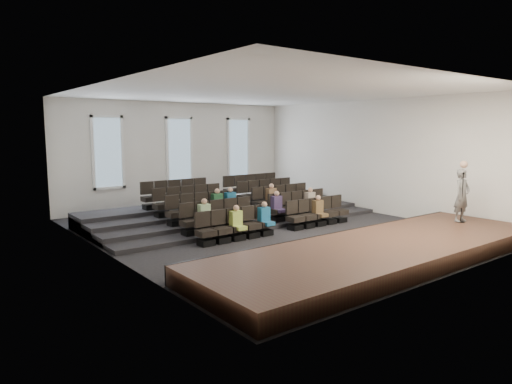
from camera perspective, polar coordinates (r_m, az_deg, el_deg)
ground at (r=17.00m, az=1.75°, el=-4.71°), size 14.00×14.00×0.00m
ceiling at (r=16.67m, az=1.82°, el=12.37°), size 12.00×14.00×0.02m
wall_back at (r=22.52m, az=-9.62°, el=4.64°), size 12.00×0.04×5.00m
wall_front at (r=12.08m, az=23.36°, el=1.61°), size 12.00×0.04×5.00m
wall_left at (r=13.67m, az=-18.18°, el=2.49°), size 0.04×14.00×5.00m
wall_right at (r=20.97m, az=14.67°, el=4.29°), size 0.04×14.00×5.00m
stage at (r=13.50m, az=15.68°, el=-7.18°), size 11.80×3.60×0.50m
stage_lip at (r=14.59m, az=10.09°, el=-5.90°), size 11.80×0.06×0.52m
risers at (r=19.48m, az=-4.16°, el=-2.55°), size 11.80×4.80×0.60m
seating_rows at (r=18.07m, az=-1.33°, el=-1.77°), size 6.80×4.70×1.67m
windows at (r=22.45m, az=-9.55°, el=5.15°), size 8.44×0.10×3.24m
audience at (r=17.14m, az=0.60°, el=-1.78°), size 5.45×2.64×1.10m
speaker at (r=17.35m, az=24.35°, el=-0.39°), size 0.71×0.50×1.84m
mic_stand at (r=17.27m, az=24.29°, el=-1.77°), size 0.29×0.29×1.74m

